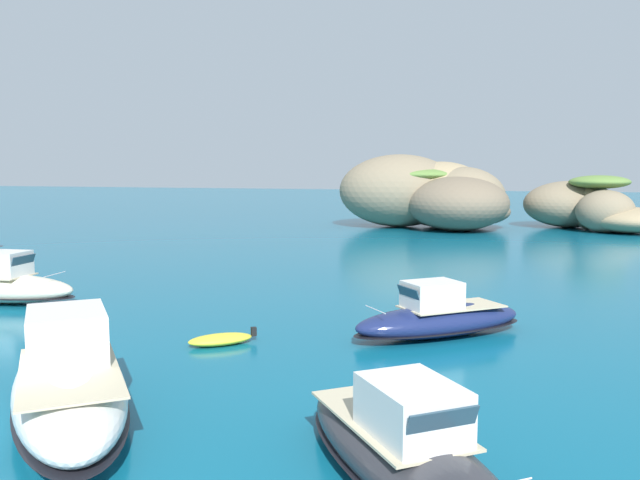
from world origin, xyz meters
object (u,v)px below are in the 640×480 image
(motorboat_white, at_px, (69,383))
(motorboat_navy, at_px, (439,318))
(islet_small, at_px, (590,208))
(islet_large, at_px, (434,197))
(dinghy_tender, at_px, (221,339))
(motorboat_charcoal, at_px, (403,449))

(motorboat_white, xyz_separation_m, motorboat_navy, (8.81, 12.08, -0.21))
(islet_small, bearing_deg, islet_large, -168.69)
(islet_large, xyz_separation_m, dinghy_tender, (-1.08, -54.31, -3.48))
(islet_large, bearing_deg, motorboat_charcoal, -82.85)
(islet_small, relative_size, motorboat_navy, 2.36)
(motorboat_white, distance_m, motorboat_charcoal, 9.76)
(islet_small, bearing_deg, dinghy_tender, -107.90)
(islet_large, relative_size, motorboat_charcoal, 3.05)
(motorboat_navy, bearing_deg, motorboat_white, -126.12)
(motorboat_charcoal, bearing_deg, islet_small, 81.80)
(motorboat_white, bearing_deg, dinghy_tender, 85.23)
(dinghy_tender, bearing_deg, motorboat_navy, 26.11)
(islet_small, distance_m, motorboat_white, 68.71)
(islet_large, relative_size, motorboat_navy, 3.22)
(islet_large, relative_size, motorboat_white, 2.53)
(islet_small, xyz_separation_m, motorboat_charcoal, (-9.64, -66.95, -1.65))
(islet_small, height_order, motorboat_navy, islet_small)
(islet_small, bearing_deg, motorboat_charcoal, -98.20)
(motorboat_charcoal, relative_size, dinghy_tender, 3.01)
(motorboat_navy, bearing_deg, motorboat_charcoal, -86.09)
(motorboat_navy, distance_m, dinghy_tender, 9.08)
(islet_small, distance_m, dinghy_tender, 60.81)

